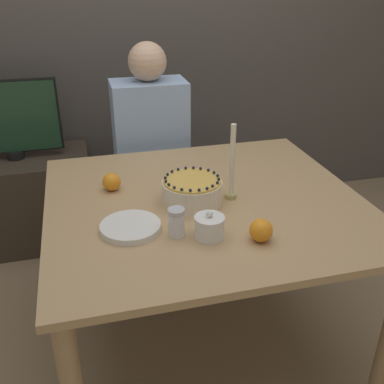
# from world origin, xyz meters

# --- Properties ---
(ground_plane) EXTENTS (12.00, 12.00, 0.00)m
(ground_plane) POSITION_xyz_m (0.00, 0.00, 0.00)
(ground_plane) COLOR #8C7556
(wall_behind) EXTENTS (8.00, 0.05, 2.60)m
(wall_behind) POSITION_xyz_m (0.00, 1.40, 1.30)
(wall_behind) COLOR #4C4742
(wall_behind) RESTS_ON ground_plane
(dining_table) EXTENTS (1.27, 1.18, 0.75)m
(dining_table) POSITION_xyz_m (0.00, 0.00, 0.64)
(dining_table) COLOR tan
(dining_table) RESTS_ON ground_plane
(cake) EXTENTS (0.24, 0.24, 0.11)m
(cake) POSITION_xyz_m (-0.06, -0.01, 0.80)
(cake) COLOR #EFE5CC
(cake) RESTS_ON dining_table
(sugar_bowl) EXTENTS (0.11, 0.11, 0.11)m
(sugar_bowl) POSITION_xyz_m (-0.07, -0.28, 0.79)
(sugar_bowl) COLOR white
(sugar_bowl) RESTS_ON dining_table
(sugar_shaker) EXTENTS (0.06, 0.06, 0.11)m
(sugar_shaker) POSITION_xyz_m (-0.17, -0.24, 0.80)
(sugar_shaker) COLOR white
(sugar_shaker) RESTS_ON dining_table
(plate_stack) EXTENTS (0.22, 0.22, 0.02)m
(plate_stack) POSITION_xyz_m (-0.33, -0.16, 0.76)
(plate_stack) COLOR white
(plate_stack) RESTS_ON dining_table
(candle) EXTENTS (0.05, 0.05, 0.32)m
(candle) POSITION_xyz_m (0.11, -0.01, 0.88)
(candle) COLOR tan
(candle) RESTS_ON dining_table
(orange_fruit_0) EXTENTS (0.08, 0.08, 0.08)m
(orange_fruit_0) POSITION_xyz_m (-0.36, 0.18, 0.78)
(orange_fruit_0) COLOR orange
(orange_fruit_0) RESTS_ON dining_table
(orange_fruit_1) EXTENTS (0.08, 0.08, 0.08)m
(orange_fruit_1) POSITION_xyz_m (0.10, -0.35, 0.79)
(orange_fruit_1) COLOR orange
(orange_fruit_1) RESTS_ON dining_table
(person_man_blue_shirt) EXTENTS (0.40, 0.34, 1.26)m
(person_man_blue_shirt) POSITION_xyz_m (-0.09, 0.79, 0.55)
(person_man_blue_shirt) COLOR #2D2D38
(person_man_blue_shirt) RESTS_ON ground_plane
(side_cabinet) EXTENTS (0.83, 0.48, 0.57)m
(side_cabinet) POSITION_xyz_m (-0.85, 1.11, 0.29)
(side_cabinet) COLOR #382D23
(side_cabinet) RESTS_ON ground_plane
(tv_monitor) EXTENTS (0.57, 0.10, 0.47)m
(tv_monitor) POSITION_xyz_m (-0.85, 1.12, 0.81)
(tv_monitor) COLOR black
(tv_monitor) RESTS_ON side_cabinet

